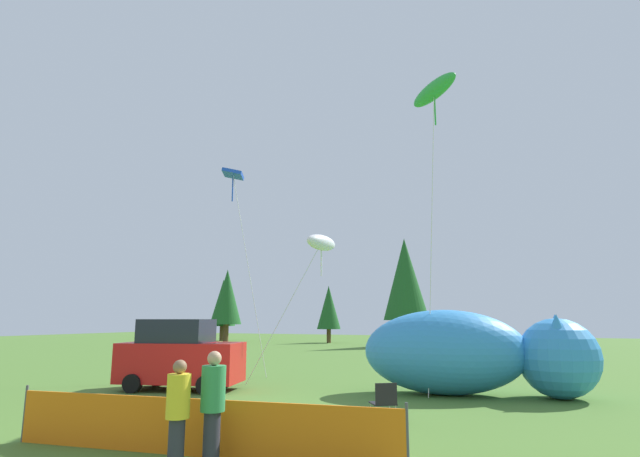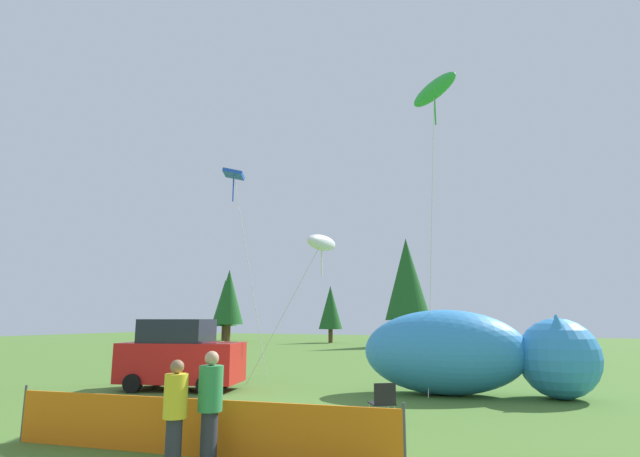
% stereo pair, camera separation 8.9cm
% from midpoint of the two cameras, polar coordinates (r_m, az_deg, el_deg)
% --- Properties ---
extents(ground_plane, '(120.00, 120.00, 0.00)m').
position_cam_midpoint_polar(ground_plane, '(13.40, -10.00, -20.20)').
color(ground_plane, '#4C752D').
extents(parked_car, '(4.31, 2.72, 2.33)m').
position_cam_midpoint_polar(parked_car, '(18.00, -15.52, -13.81)').
color(parked_car, red).
rests_on(parked_car, ground).
extents(folding_chair, '(0.74, 0.74, 0.91)m').
position_cam_midpoint_polar(folding_chair, '(12.13, 7.45, -18.86)').
color(folding_chair, black).
rests_on(folding_chair, ground).
extents(inflatable_cat, '(7.17, 3.33, 2.63)m').
position_cam_midpoint_polar(inflatable_cat, '(16.74, 17.10, -13.71)').
color(inflatable_cat, '#338CD8').
rests_on(inflatable_cat, ground).
extents(safety_fence, '(7.40, 0.95, 1.05)m').
position_cam_midpoint_polar(safety_fence, '(9.63, -14.19, -21.14)').
color(safety_fence, orange).
rests_on(safety_fence, ground).
extents(spectator_in_black_shirt, '(0.37, 0.37, 1.70)m').
position_cam_midpoint_polar(spectator_in_black_shirt, '(8.64, -15.94, -19.34)').
color(spectator_in_black_shirt, '#2D2D38').
rests_on(spectator_in_black_shirt, ground).
extents(spectator_in_grey_shirt, '(0.40, 0.40, 1.82)m').
position_cam_midpoint_polar(spectator_in_grey_shirt, '(8.77, -12.14, -18.92)').
color(spectator_in_grey_shirt, '#2D2D38').
rests_on(spectator_in_grey_shirt, ground).
extents(kite_blue_box, '(2.84, 1.19, 9.15)m').
position_cam_midpoint_polar(kite_blue_box, '(23.49, -9.67, 5.71)').
color(kite_blue_box, silver).
rests_on(kite_blue_box, ground).
extents(kite_white_ghost, '(2.81, 2.50, 5.61)m').
position_cam_midpoint_polar(kite_white_ghost, '(19.46, 0.30, -1.68)').
color(kite_white_ghost, silver).
rests_on(kite_white_ghost, ground).
extents(kite_green_fish, '(2.06, 1.98, 10.88)m').
position_cam_midpoint_polar(kite_green_fish, '(18.79, 13.05, 15.03)').
color(kite_green_fish, silver).
rests_on(kite_green_fish, ground).
extents(horizon_tree_east, '(2.77, 2.77, 6.62)m').
position_cam_midpoint_polar(horizon_tree_east, '(56.03, -10.78, -8.34)').
color(horizon_tree_east, brown).
rests_on(horizon_tree_east, ground).
extents(horizon_tree_west, '(2.35, 2.35, 5.62)m').
position_cam_midpoint_polar(horizon_tree_west, '(50.49, 1.25, -9.02)').
color(horizon_tree_west, brown).
rests_on(horizon_tree_west, ground).
extents(horizon_tree_mid, '(3.13, 3.13, 7.47)m').
position_cam_midpoint_polar(horizon_tree_mid, '(53.49, -10.34, -7.71)').
color(horizon_tree_mid, brown).
rests_on(horizon_tree_mid, ground).
extents(horizon_tree_northeast, '(3.91, 3.91, 9.34)m').
position_cam_midpoint_polar(horizon_tree_northeast, '(44.27, 9.95, -5.73)').
color(horizon_tree_northeast, brown).
rests_on(horizon_tree_northeast, ground).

